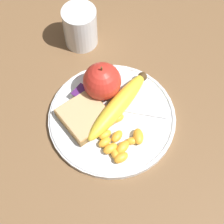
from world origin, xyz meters
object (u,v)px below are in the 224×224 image
at_px(juice_glass, 80,28).
at_px(apple, 102,81).
at_px(fork, 116,108).
at_px(jam_packet, 83,96).
at_px(plate, 112,118).
at_px(bread_slice, 85,116).
at_px(banana, 118,105).

distance_m(juice_glass, apple, 0.16).
bearing_deg(fork, jam_packet, -6.45).
relative_size(apple, jam_packet, 2.18).
height_order(plate, fork, fork).
height_order(juice_glass, bread_slice, juice_glass).
bearing_deg(jam_packet, juice_glass, -49.85).
distance_m(juice_glass, bread_slice, 0.22).
bearing_deg(juice_glass, fork, 149.48).
height_order(juice_glass, fork, juice_glass).
distance_m(apple, jam_packet, 0.05).
bearing_deg(apple, plate, 145.01).
height_order(plate, jam_packet, jam_packet).
height_order(apple, jam_packet, apple).
bearing_deg(jam_packet, banana, -161.96).
relative_size(plate, banana, 1.34).
height_order(plate, bread_slice, bread_slice).
xyz_separation_m(apple, fork, (-0.05, 0.02, -0.04)).
bearing_deg(apple, banana, 163.74).
bearing_deg(bread_slice, plate, -137.88).
height_order(banana, bread_slice, banana).
bearing_deg(plate, juice_glass, -34.55).
xyz_separation_m(juice_glass, apple, (-0.13, 0.09, 0.01)).
bearing_deg(apple, jam_packet, 60.99).
distance_m(bread_slice, fork, 0.07).
distance_m(banana, fork, 0.02).
distance_m(banana, bread_slice, 0.07).
bearing_deg(fork, apple, -43.68).
bearing_deg(bread_slice, banana, -124.73).
distance_m(plate, juice_glass, 0.23).
distance_m(plate, banana, 0.03).
bearing_deg(apple, fork, 161.77).
distance_m(plate, fork, 0.02).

